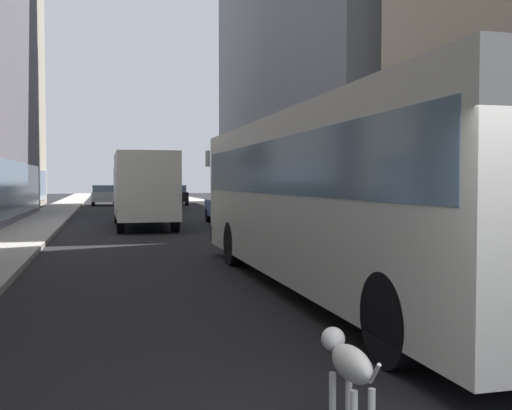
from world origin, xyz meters
TOP-DOWN VIEW (x-y plane):
  - ground_plane at (0.00, 35.00)m, footprint 120.00×120.00m
  - sidewalk_left at (-5.70, 35.00)m, footprint 2.40×110.00m
  - sidewalk_right at (5.70, 35.00)m, footprint 2.40×110.00m
  - building_right_mid at (11.90, 27.51)m, footprint 9.82×14.38m
  - transit_bus at (1.20, 6.96)m, footprint 2.78×11.53m
  - car_yellow_taxi at (1.20, 38.12)m, footprint 1.83×4.53m
  - car_blue_hatchback at (2.80, 23.18)m, footprint 1.81×4.50m
  - car_black_suv at (2.80, 45.80)m, footprint 1.79×4.05m
  - car_white_van at (-2.80, 46.56)m, footprint 1.88×3.96m
  - box_truck at (-1.20, 22.40)m, footprint 2.30×7.50m
  - dalmatian_dog at (-0.98, 1.53)m, footprint 0.22×0.96m

SIDE VIEW (x-z plane):
  - ground_plane at x=0.00m, z-range 0.00..0.00m
  - sidewalk_left at x=-5.70m, z-range 0.00..0.15m
  - sidewalk_right at x=5.70m, z-range 0.00..0.15m
  - dalmatian_dog at x=-0.98m, z-range 0.15..0.87m
  - car_black_suv at x=2.80m, z-range 0.01..1.63m
  - car_white_van at x=-2.80m, z-range 0.01..1.63m
  - car_blue_hatchback at x=2.80m, z-range 0.01..1.63m
  - car_yellow_taxi at x=1.20m, z-range 0.01..1.63m
  - box_truck at x=-1.20m, z-range 0.14..3.19m
  - transit_bus at x=1.20m, z-range 0.25..3.30m
  - building_right_mid at x=11.90m, z-range -0.01..23.11m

